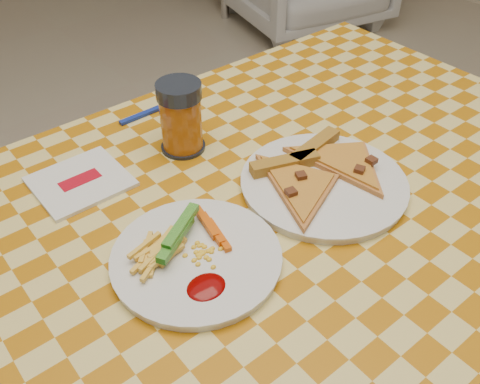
# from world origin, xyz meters

# --- Properties ---
(table) EXTENTS (1.28, 0.88, 0.76)m
(table) POSITION_xyz_m (0.00, 0.00, 0.68)
(table) COLOR silver
(table) RESTS_ON ground
(plate_left) EXTENTS (0.31, 0.31, 0.01)m
(plate_left) POSITION_xyz_m (-0.15, -0.01, 0.76)
(plate_left) COLOR silver
(plate_left) RESTS_ON table
(plate_right) EXTENTS (0.32, 0.32, 0.01)m
(plate_right) POSITION_xyz_m (0.10, -0.00, 0.76)
(plate_right) COLOR silver
(plate_right) RESTS_ON table
(fries_veggies) EXTENTS (0.16, 0.15, 0.04)m
(fries_veggies) POSITION_xyz_m (-0.16, 0.01, 0.78)
(fries_veggies) COLOR #F5BB4E
(fries_veggies) RESTS_ON plate_left
(pizza_slices) EXTENTS (0.30, 0.26, 0.02)m
(pizza_slices) POSITION_xyz_m (0.11, 0.01, 0.78)
(pizza_slices) COLOR #B86D38
(pizza_slices) RESTS_ON plate_right
(drink_glass) EXTENTS (0.08, 0.08, 0.13)m
(drink_glass) POSITION_xyz_m (-0.01, 0.23, 0.82)
(drink_glass) COLOR black
(drink_glass) RESTS_ON table
(napkin) EXTENTS (0.15, 0.13, 0.01)m
(napkin) POSITION_xyz_m (-0.20, 0.26, 0.76)
(napkin) COLOR silver
(napkin) RESTS_ON table
(fork) EXTENTS (0.13, 0.02, 0.01)m
(fork) POSITION_xyz_m (0.01, 0.37, 0.76)
(fork) COLOR navy
(fork) RESTS_ON table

